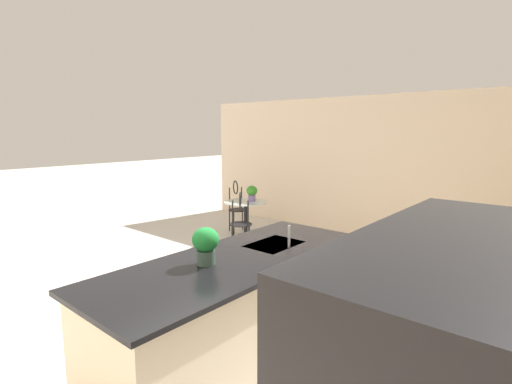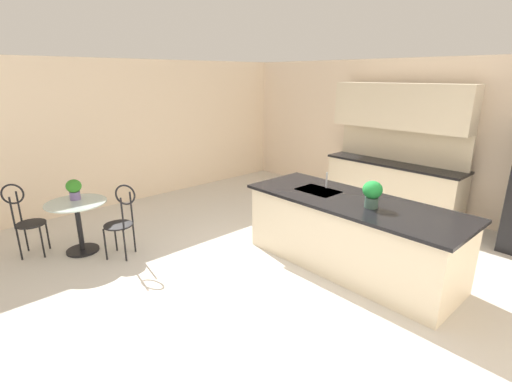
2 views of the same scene
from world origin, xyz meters
name	(u,v)px [view 1 (image 1 of 2)]	position (x,y,z in m)	size (l,w,h in m)	color
ground_plane	(201,313)	(0.00, 0.00, 0.00)	(40.00, 40.00, 0.00)	beige
wall_left_window	(367,167)	(-4.26, 0.00, 1.35)	(0.12, 7.80, 2.70)	beige
kitchen_island	(237,305)	(0.30, 0.85, 0.46)	(2.80, 1.06, 0.92)	beige
bistro_table	(246,217)	(-2.52, -1.57, 0.45)	(0.80, 0.80, 0.74)	black
chair_near_window	(237,204)	(-2.89, -2.14, 0.57)	(0.51, 0.52, 1.04)	black
chair_by_island	(241,219)	(-1.96, -1.19, 0.57)	(0.54, 0.54, 1.04)	black
sink_faucet	(289,236)	(-0.25, 1.03, 1.03)	(0.02, 0.02, 0.22)	#B2B5BA
potted_plant_on_table	(252,192)	(-2.65, -1.53, 0.90)	(0.20, 0.20, 0.29)	#7A669E
potted_plant_counter_near	(206,243)	(0.60, 0.77, 1.10)	(0.23, 0.23, 0.32)	#385147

